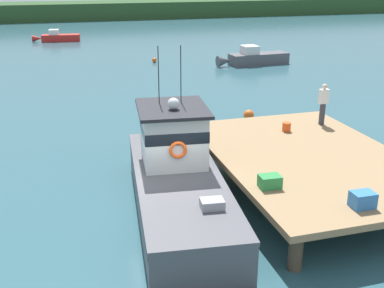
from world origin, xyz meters
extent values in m
plane|color=#2D5660|center=(0.00, 0.00, 0.00)|extent=(200.00, 200.00, 0.00)
cylinder|color=#4C3D2D|center=(2.20, -4.10, 0.50)|extent=(0.36, 0.36, 1.00)
cylinder|color=#4C3D2D|center=(2.20, 4.10, 0.50)|extent=(0.36, 0.36, 1.00)
cylinder|color=#4C3D2D|center=(7.40, 4.10, 0.50)|extent=(0.36, 0.36, 1.00)
cube|color=#937551|center=(4.80, 0.00, 1.10)|extent=(6.00, 9.00, 0.20)
cube|color=#4C4C51|center=(0.20, -0.44, 0.55)|extent=(3.36, 8.23, 1.10)
cone|color=#4C4C51|center=(0.74, 4.43, 0.55)|extent=(1.29, 1.91, 1.10)
cube|color=black|center=(0.20, -0.44, 1.00)|extent=(3.36, 8.07, 0.12)
cube|color=#4C4C51|center=(0.20, -0.44, 1.16)|extent=(3.40, 8.23, 0.12)
cube|color=silver|center=(0.33, 0.76, 2.00)|extent=(2.13, 2.40, 1.80)
cube|color=black|center=(0.33, 0.76, 2.31)|extent=(2.15, 2.42, 0.36)
cube|color=#232328|center=(0.33, 0.76, 2.95)|extent=(2.40, 2.72, 0.10)
sphere|color=white|center=(0.30, 0.46, 3.18)|extent=(0.36, 0.36, 0.36)
cylinder|color=black|center=(0.04, 1.29, 3.90)|extent=(0.03, 0.03, 1.80)
cylinder|color=black|center=(0.73, 1.22, 3.90)|extent=(0.03, 0.03, 1.80)
cube|color=#939399|center=(0.51, -2.68, 1.28)|extent=(0.64, 0.50, 0.36)
torus|color=orange|center=(-0.50, -3.18, 1.16)|extent=(0.62, 0.62, 0.12)
torus|color=#EA5119|center=(0.21, -0.38, 2.00)|extent=(0.55, 0.16, 0.54)
cube|color=#3370B2|center=(4.26, -3.67, 1.41)|extent=(0.61, 0.45, 0.42)
cube|color=#2D8442|center=(2.47, -1.92, 1.38)|extent=(0.62, 0.47, 0.36)
cylinder|color=#E04C19|center=(5.19, 2.45, 1.37)|extent=(0.32, 0.32, 0.34)
cylinder|color=#383842|center=(6.92, 2.84, 1.63)|extent=(0.22, 0.22, 0.86)
cube|color=white|center=(6.92, 2.84, 2.34)|extent=(0.36, 0.22, 0.56)
sphere|color=beige|center=(6.92, 2.84, 2.73)|extent=(0.20, 0.20, 0.20)
cube|color=red|center=(-2.15, 38.47, 0.34)|extent=(3.91, 1.64, 0.69)
cone|color=red|center=(-4.50, 38.75, 0.34)|extent=(1.02, 0.80, 0.69)
cube|color=silver|center=(-2.81, 38.55, 0.95)|extent=(1.05, 1.07, 0.52)
cube|color=#4C4C51|center=(12.32, 21.18, 0.42)|extent=(4.74, 1.81, 0.84)
cone|color=#4C4C51|center=(9.42, 20.97, 0.42)|extent=(1.22, 0.93, 0.84)
cube|color=silver|center=(11.50, 21.12, 1.16)|extent=(1.24, 1.26, 0.63)
sphere|color=#EA5B19|center=(5.90, 7.73, 0.26)|extent=(0.52, 0.52, 0.52)
sphere|color=silver|center=(12.13, 21.19, 0.22)|extent=(0.44, 0.44, 0.44)
sphere|color=#EA5B19|center=(4.64, 24.17, 0.19)|extent=(0.38, 0.38, 0.38)
cube|color=#284723|center=(0.00, 62.00, 1.20)|extent=(120.00, 8.00, 2.40)
camera|label=1|loc=(-3.03, -13.00, 6.99)|focal=44.47mm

